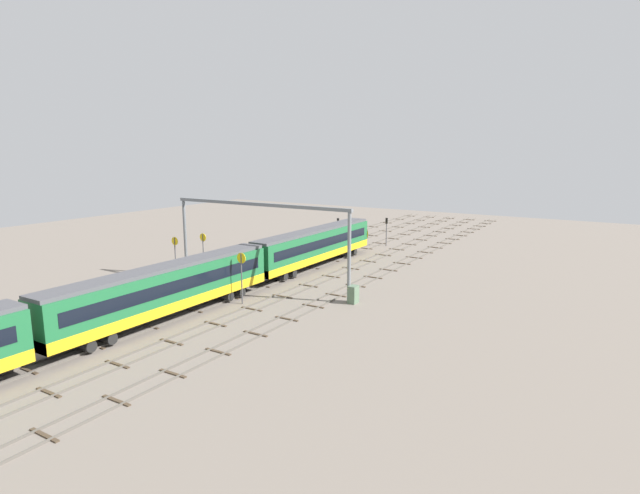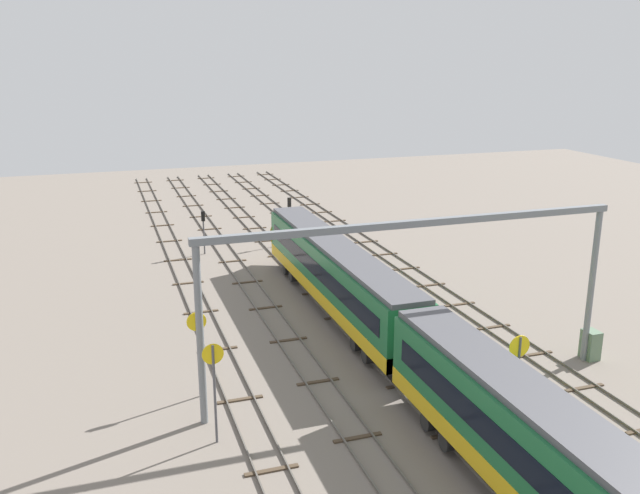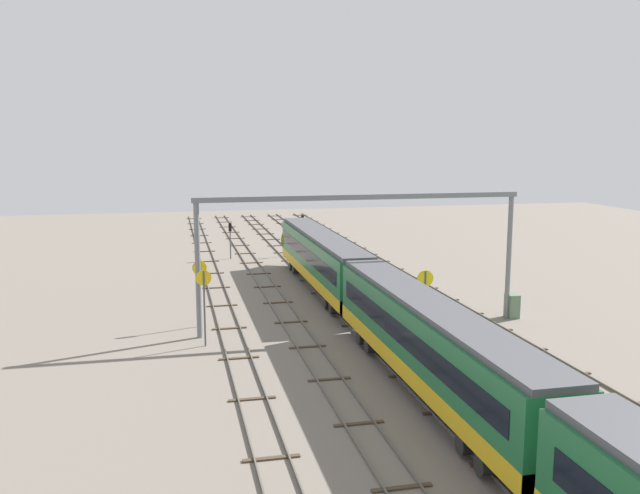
# 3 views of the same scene
# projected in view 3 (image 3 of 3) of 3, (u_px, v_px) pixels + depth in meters

# --- Properties ---
(ground_plane) EXTENTS (140.52, 140.52, 0.00)m
(ground_plane) POSITION_uv_depth(u_px,v_px,m) (332.00, 300.00, 55.01)
(ground_plane) COLOR slate
(track_near_foreground) EXTENTS (124.52, 2.40, 0.16)m
(track_near_foreground) POSITION_uv_depth(u_px,v_px,m) (435.00, 294.00, 56.93)
(track_near_foreground) COLOR #59544C
(track_near_foreground) RESTS_ON ground
(track_second_near) EXTENTS (124.52, 2.40, 0.16)m
(track_second_near) POSITION_uv_depth(u_px,v_px,m) (384.00, 297.00, 55.96)
(track_second_near) COLOR #59544C
(track_second_near) RESTS_ON ground
(track_with_train) EXTENTS (124.52, 2.40, 0.16)m
(track_with_train) POSITION_uv_depth(u_px,v_px,m) (332.00, 299.00, 55.00)
(track_with_train) COLOR #59544C
(track_with_train) RESTS_ON ground
(track_second_far) EXTENTS (124.52, 2.40, 0.16)m
(track_second_far) POSITION_uv_depth(u_px,v_px,m) (278.00, 302.00, 54.04)
(track_second_far) COLOR #59544C
(track_second_far) RESTS_ON ground
(track_far_background) EXTENTS (124.52, 2.40, 0.16)m
(track_far_background) POSITION_uv_depth(u_px,v_px,m) (222.00, 305.00, 53.07)
(track_far_background) COLOR #59544C
(track_far_background) RESTS_ON ground
(train) EXTENTS (75.20, 3.24, 4.80)m
(train) POSITION_uv_depth(u_px,v_px,m) (425.00, 342.00, 34.88)
(train) COLOR #1E6638
(train) RESTS_ON ground
(overhead_gantry) EXTENTS (0.40, 22.88, 9.34)m
(overhead_gantry) POSITION_uv_depth(u_px,v_px,m) (362.00, 226.00, 46.02)
(overhead_gantry) COLOR slate
(overhead_gantry) RESTS_ON ground
(speed_sign_near_foreground) EXTENTS (0.14, 1.01, 4.70)m
(speed_sign_near_foreground) POSITION_uv_depth(u_px,v_px,m) (200.00, 283.00, 46.93)
(speed_sign_near_foreground) COLOR #4C4C51
(speed_sign_near_foreground) RESTS_ON ground
(speed_sign_mid_trackside) EXTENTS (0.14, 1.05, 5.10)m
(speed_sign_mid_trackside) POSITION_uv_depth(u_px,v_px,m) (425.00, 297.00, 41.55)
(speed_sign_mid_trackside) COLOR #4C4C51
(speed_sign_mid_trackside) RESTS_ON ground
(speed_sign_far_trackside) EXTENTS (0.14, 0.98, 4.92)m
(speed_sign_far_trackside) POSITION_uv_depth(u_px,v_px,m) (204.00, 296.00, 42.45)
(speed_sign_far_trackside) COLOR #4C4C51
(speed_sign_far_trackside) RESTS_ON ground
(signal_light_trackside_approach) EXTENTS (0.31, 0.32, 4.47)m
(signal_light_trackside_approach) POSITION_uv_depth(u_px,v_px,m) (302.00, 229.00, 75.94)
(signal_light_trackside_approach) COLOR #4C4C51
(signal_light_trackside_approach) RESTS_ON ground
(signal_light_trackside_departure) EXTENTS (0.31, 0.32, 3.95)m
(signal_light_trackside_departure) POSITION_uv_depth(u_px,v_px,m) (230.00, 235.00, 73.37)
(signal_light_trackside_departure) COLOR #4C4C51
(signal_light_trackside_departure) RESTS_ON ground
(relay_cabinet) EXTENTS (1.06, 0.80, 1.75)m
(relay_cabinet) POSITION_uv_depth(u_px,v_px,m) (512.00, 306.00, 49.60)
(relay_cabinet) COLOR #597259
(relay_cabinet) RESTS_ON ground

